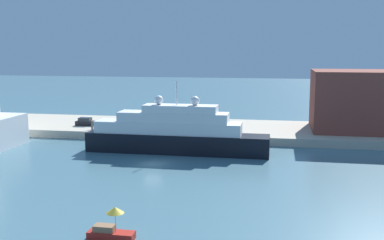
{
  "coord_description": "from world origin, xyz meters",
  "views": [
    {
      "loc": [
        17.78,
        -63.86,
        16.77
      ],
      "look_at": [
        4.74,
        6.0,
        5.77
      ],
      "focal_mm": 43.55,
      "sensor_mm": 36.0,
      "label": 1
    }
  ],
  "objects_px": {
    "small_motorboat": "(111,228)",
    "mooring_bollard": "(177,131)",
    "parked_car": "(86,122)",
    "harbor_building": "(358,101)",
    "person_figure": "(92,125)",
    "large_yacht": "(174,133)"
  },
  "relations": [
    {
      "from": "harbor_building",
      "to": "person_figure",
      "type": "distance_m",
      "value": 50.38
    },
    {
      "from": "harbor_building",
      "to": "mooring_bollard",
      "type": "distance_m",
      "value": 34.34
    },
    {
      "from": "harbor_building",
      "to": "parked_car",
      "type": "distance_m",
      "value": 52.95
    },
    {
      "from": "parked_car",
      "to": "mooring_bollard",
      "type": "xyz_separation_m",
      "value": [
        19.9,
        -5.05,
        -0.28
      ]
    },
    {
      "from": "large_yacht",
      "to": "person_figure",
      "type": "relative_size",
      "value": 16.58
    },
    {
      "from": "large_yacht",
      "to": "mooring_bollard",
      "type": "bearing_deg",
      "value": 99.51
    },
    {
      "from": "harbor_building",
      "to": "parked_car",
      "type": "relative_size",
      "value": 4.21
    },
    {
      "from": "small_motorboat",
      "to": "harbor_building",
      "type": "relative_size",
      "value": 0.25
    },
    {
      "from": "person_figure",
      "to": "parked_car",
      "type": "bearing_deg",
      "value": 126.07
    },
    {
      "from": "person_figure",
      "to": "mooring_bollard",
      "type": "xyz_separation_m",
      "value": [
        16.78,
        -0.77,
        -0.44
      ]
    },
    {
      "from": "harbor_building",
      "to": "person_figure",
      "type": "xyz_separation_m",
      "value": [
        -49.42,
        -8.57,
        -4.77
      ]
    },
    {
      "from": "parked_car",
      "to": "person_figure",
      "type": "distance_m",
      "value": 5.3
    },
    {
      "from": "small_motorboat",
      "to": "person_figure",
      "type": "distance_m",
      "value": 49.42
    },
    {
      "from": "small_motorboat",
      "to": "mooring_bollard",
      "type": "bearing_deg",
      "value": 94.71
    },
    {
      "from": "parked_car",
      "to": "mooring_bollard",
      "type": "relative_size",
      "value": 5.13
    },
    {
      "from": "large_yacht",
      "to": "small_motorboat",
      "type": "distance_m",
      "value": 34.89
    },
    {
      "from": "parked_car",
      "to": "mooring_bollard",
      "type": "height_order",
      "value": "parked_car"
    },
    {
      "from": "harbor_building",
      "to": "parked_car",
      "type": "xyz_separation_m",
      "value": [
        -52.54,
        -4.28,
        -4.93
      ]
    },
    {
      "from": "person_figure",
      "to": "mooring_bollard",
      "type": "bearing_deg",
      "value": -2.62
    },
    {
      "from": "person_figure",
      "to": "mooring_bollard",
      "type": "distance_m",
      "value": 16.81
    },
    {
      "from": "large_yacht",
      "to": "parked_car",
      "type": "bearing_deg",
      "value": 145.97
    },
    {
      "from": "parked_car",
      "to": "mooring_bollard",
      "type": "bearing_deg",
      "value": -14.24
    }
  ]
}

